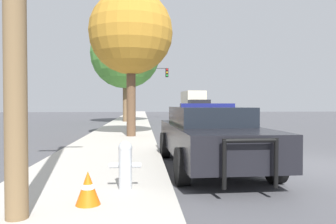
{
  "coord_description": "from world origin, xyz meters",
  "views": [
    {
      "loc": [
        -4.11,
        -7.6,
        1.52
      ],
      "look_at": [
        -1.85,
        21.05,
        0.82
      ],
      "focal_mm": 35.0,
      "sensor_mm": 36.0,
      "label": 1
    }
  ],
  "objects_px": {
    "traffic_light": "(148,82)",
    "fire_hydrant": "(125,163)",
    "car_background_oncoming": "(195,111)",
    "tree_sidewalk_near": "(131,33)",
    "box_truck": "(194,103)",
    "traffic_cone": "(88,188)",
    "tree_sidewalk_mid": "(125,54)",
    "police_car": "(209,135)"
  },
  "relations": [
    {
      "from": "box_truck",
      "to": "tree_sidewalk_mid",
      "type": "relative_size",
      "value": 0.88
    },
    {
      "from": "car_background_oncoming",
      "to": "box_truck",
      "type": "relative_size",
      "value": 0.65
    },
    {
      "from": "police_car",
      "to": "traffic_cone",
      "type": "xyz_separation_m",
      "value": [
        -2.35,
        -3.15,
        -0.42
      ]
    },
    {
      "from": "traffic_light",
      "to": "tree_sidewalk_mid",
      "type": "relative_size",
      "value": 0.64
    },
    {
      "from": "box_truck",
      "to": "police_car",
      "type": "bearing_deg",
      "value": 78.45
    },
    {
      "from": "car_background_oncoming",
      "to": "traffic_light",
      "type": "bearing_deg",
      "value": 25.02
    },
    {
      "from": "car_background_oncoming",
      "to": "tree_sidewalk_near",
      "type": "xyz_separation_m",
      "value": [
        -6.39,
        -21.99,
        3.8
      ]
    },
    {
      "from": "police_car",
      "to": "tree_sidewalk_near",
      "type": "height_order",
      "value": "tree_sidewalk_near"
    },
    {
      "from": "fire_hydrant",
      "to": "tree_sidewalk_near",
      "type": "xyz_separation_m",
      "value": [
        -0.2,
        8.87,
        4.03
      ]
    },
    {
      "from": "fire_hydrant",
      "to": "traffic_light",
      "type": "distance_m",
      "value": 28.22
    },
    {
      "from": "car_background_oncoming",
      "to": "box_truck",
      "type": "distance_m",
      "value": 5.2
    },
    {
      "from": "car_background_oncoming",
      "to": "traffic_cone",
      "type": "relative_size",
      "value": 10.07
    },
    {
      "from": "police_car",
      "to": "tree_sidewalk_mid",
      "type": "distance_m",
      "value": 19.28
    },
    {
      "from": "car_background_oncoming",
      "to": "traffic_cone",
      "type": "xyz_separation_m",
      "value": [
        -6.66,
        -31.66,
        -0.41
      ]
    },
    {
      "from": "traffic_light",
      "to": "tree_sidewalk_mid",
      "type": "distance_m",
      "value": 7.65
    },
    {
      "from": "traffic_light",
      "to": "box_truck",
      "type": "distance_m",
      "value": 10.16
    },
    {
      "from": "police_car",
      "to": "car_background_oncoming",
      "type": "relative_size",
      "value": 1.14
    },
    {
      "from": "fire_hydrant",
      "to": "traffic_light",
      "type": "bearing_deg",
      "value": 88.24
    },
    {
      "from": "traffic_cone",
      "to": "tree_sidewalk_near",
      "type": "bearing_deg",
      "value": 88.41
    },
    {
      "from": "tree_sidewalk_mid",
      "to": "traffic_cone",
      "type": "xyz_separation_m",
      "value": [
        0.58,
        -21.62,
        -5.14
      ]
    },
    {
      "from": "fire_hydrant",
      "to": "traffic_light",
      "type": "xyz_separation_m",
      "value": [
        0.86,
        28.02,
        3.24
      ]
    },
    {
      "from": "car_background_oncoming",
      "to": "tree_sidewalk_near",
      "type": "distance_m",
      "value": 23.21
    },
    {
      "from": "traffic_light",
      "to": "car_background_oncoming",
      "type": "xyz_separation_m",
      "value": [
        5.33,
        2.84,
        -3.01
      ]
    },
    {
      "from": "traffic_light",
      "to": "traffic_cone",
      "type": "xyz_separation_m",
      "value": [
        -1.33,
        -28.82,
        -3.42
      ]
    },
    {
      "from": "traffic_light",
      "to": "fire_hydrant",
      "type": "bearing_deg",
      "value": -91.76
    },
    {
      "from": "tree_sidewalk_near",
      "to": "traffic_light",
      "type": "bearing_deg",
      "value": 86.82
    },
    {
      "from": "car_background_oncoming",
      "to": "tree_sidewalk_near",
      "type": "bearing_deg",
      "value": 70.76
    },
    {
      "from": "car_background_oncoming",
      "to": "traffic_cone",
      "type": "bearing_deg",
      "value": 75.09
    },
    {
      "from": "car_background_oncoming",
      "to": "tree_sidewalk_mid",
      "type": "bearing_deg",
      "value": 51.19
    },
    {
      "from": "fire_hydrant",
      "to": "traffic_cone",
      "type": "distance_m",
      "value": 0.95
    },
    {
      "from": "police_car",
      "to": "traffic_cone",
      "type": "distance_m",
      "value": 3.95
    },
    {
      "from": "car_background_oncoming",
      "to": "tree_sidewalk_mid",
      "type": "relative_size",
      "value": 0.57
    },
    {
      "from": "tree_sidewalk_mid",
      "to": "box_truck",
      "type": "bearing_deg",
      "value": 62.35
    },
    {
      "from": "car_background_oncoming",
      "to": "fire_hydrant",
      "type": "bearing_deg",
      "value": 75.63
    },
    {
      "from": "traffic_light",
      "to": "car_background_oncoming",
      "type": "distance_m",
      "value": 6.75
    },
    {
      "from": "box_truck",
      "to": "tree_sidewalk_near",
      "type": "bearing_deg",
      "value": 72.26
    },
    {
      "from": "fire_hydrant",
      "to": "tree_sidewalk_near",
      "type": "distance_m",
      "value": 9.74
    },
    {
      "from": "tree_sidewalk_mid",
      "to": "fire_hydrant",
      "type": "bearing_deg",
      "value": -87.11
    },
    {
      "from": "police_car",
      "to": "box_truck",
      "type": "bearing_deg",
      "value": -100.19
    },
    {
      "from": "car_background_oncoming",
      "to": "tree_sidewalk_near",
      "type": "relative_size",
      "value": 0.74
    },
    {
      "from": "fire_hydrant",
      "to": "tree_sidewalk_mid",
      "type": "relative_size",
      "value": 0.1
    },
    {
      "from": "fire_hydrant",
      "to": "box_truck",
      "type": "xyz_separation_m",
      "value": [
        6.87,
        35.93,
        1.12
      ]
    }
  ]
}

